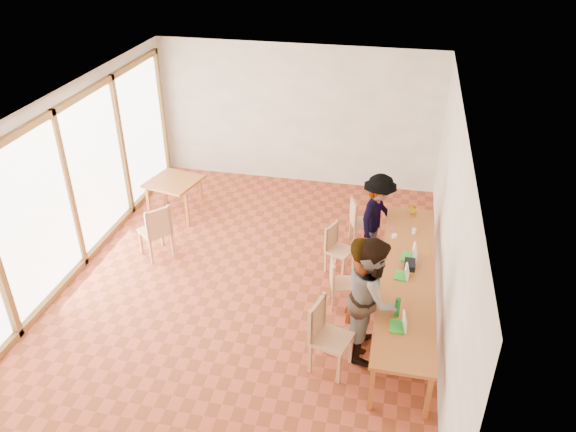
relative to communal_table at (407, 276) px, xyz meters
The scene contains 25 objects.
ground 2.60m from the communal_table, behind, with size 8.00×8.00×0.00m, color #AC4429.
wall_back 4.94m from the communal_table, 120.88° to the left, with size 6.00×0.10×3.00m, color white.
wall_front 4.63m from the communal_table, 123.21° to the right, with size 6.00×0.10×3.00m, color white.
wall_right 0.96m from the communal_table, 19.85° to the left, with size 0.10×8.00×3.00m, color white.
window_wall 5.52m from the communal_table, behind, with size 0.10×8.00×3.00m, color white.
ceiling 3.41m from the communal_table, behind, with size 6.00×8.00×0.04m, color white.
communal_table is the anchor object (origin of this frame).
side_table 5.02m from the communal_table, 154.62° to the left, with size 0.90×0.90×0.75m.
chair_near 1.66m from the communal_table, 128.39° to the right, with size 0.59×0.59×0.55m.
chair_mid 1.05m from the communal_table, behind, with size 0.46×0.46×0.43m.
chair_far 1.53m from the communal_table, 141.27° to the left, with size 0.52×0.52×0.45m.
chair_empty 2.06m from the communal_table, 116.18° to the left, with size 0.52×0.52×0.47m.
chair_spare 4.29m from the communal_table, behind, with size 0.67×0.67×0.54m.
person_near 1.02m from the communal_table, 126.89° to the right, with size 0.65×0.42×1.77m, color gray.
person_mid 1.00m from the communal_table, 118.31° to the right, with size 0.88×0.69×1.82m, color gray.
person_far 1.63m from the communal_table, 109.88° to the left, with size 1.01×0.58×1.56m, color gray.
laptop_near 1.22m from the communal_table, 92.79° to the right, with size 0.22×0.26×0.21m.
laptop_mid 0.15m from the communal_table, 123.45° to the right, with size 0.22×0.25×0.20m.
laptop_far 0.44m from the communal_table, 85.35° to the left, with size 0.26×0.29×0.23m.
yellow_mug 1.85m from the communal_table, 88.98° to the left, with size 0.14×0.14×0.11m, color #EDB014.
green_bottle 1.00m from the communal_table, 96.93° to the right, with size 0.07×0.07×0.28m, color #156E29.
clear_glass 1.16m from the communal_table, 86.80° to the left, with size 0.07×0.07×0.09m, color silver.
condiment_cup 1.00m from the communal_table, 104.15° to the left, with size 0.08×0.08×0.06m, color white.
pink_phone 1.23m from the communal_table, 103.91° to the left, with size 0.05×0.10×0.01m, color #C0317B.
black_pouch 0.20m from the communal_table, 83.23° to the left, with size 0.16×0.26×0.09m, color black.
Camera 1 is at (2.18, -7.08, 5.63)m, focal length 35.00 mm.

